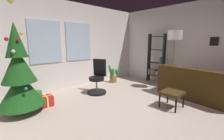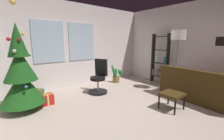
{
  "view_description": "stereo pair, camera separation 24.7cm",
  "coord_description": "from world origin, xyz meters",
  "px_view_note": "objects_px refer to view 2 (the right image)",
  "views": [
    {
      "loc": [
        -2.51,
        -1.76,
        1.51
      ],
      "look_at": [
        0.08,
        1.0,
        0.79
      ],
      "focal_mm": 24.08,
      "sensor_mm": 36.0,
      "label": 1
    },
    {
      "loc": [
        -2.32,
        -1.92,
        1.51
      ],
      "look_at": [
        0.08,
        1.0,
        0.79
      ],
      "focal_mm": 24.08,
      "sensor_mm": 36.0,
      "label": 2
    }
  ],
  "objects_px": {
    "footstool": "(172,95)",
    "bookshelf": "(160,62)",
    "holiday_tree": "(21,75)",
    "gift_box_green": "(37,94)",
    "couch": "(206,90)",
    "office_chair": "(99,80)",
    "floor_lamp": "(178,38)",
    "gift_box_red": "(47,99)",
    "potted_plant": "(116,76)"
  },
  "relations": [
    {
      "from": "couch",
      "to": "floor_lamp",
      "type": "distance_m",
      "value": 1.61
    },
    {
      "from": "holiday_tree",
      "to": "gift_box_red",
      "type": "bearing_deg",
      "value": -2.42
    },
    {
      "from": "bookshelf",
      "to": "potted_plant",
      "type": "distance_m",
      "value": 1.66
    },
    {
      "from": "holiday_tree",
      "to": "couch",
      "type": "bearing_deg",
      "value": -32.43
    },
    {
      "from": "holiday_tree",
      "to": "gift_box_green",
      "type": "xyz_separation_m",
      "value": [
        0.39,
        0.59,
        -0.67
      ]
    },
    {
      "from": "floor_lamp",
      "to": "couch",
      "type": "bearing_deg",
      "value": -98.64
    },
    {
      "from": "gift_box_red",
      "to": "floor_lamp",
      "type": "height_order",
      "value": "floor_lamp"
    },
    {
      "from": "office_chair",
      "to": "gift_box_red",
      "type": "bearing_deg",
      "value": 176.86
    },
    {
      "from": "footstool",
      "to": "holiday_tree",
      "type": "distance_m",
      "value": 3.33
    },
    {
      "from": "footstool",
      "to": "gift_box_red",
      "type": "distance_m",
      "value": 2.94
    },
    {
      "from": "gift_box_green",
      "to": "bookshelf",
      "type": "distance_m",
      "value": 4.13
    },
    {
      "from": "footstool",
      "to": "potted_plant",
      "type": "distance_m",
      "value": 2.55
    },
    {
      "from": "gift_box_green",
      "to": "office_chair",
      "type": "xyz_separation_m",
      "value": [
        1.56,
        -0.69,
        0.27
      ]
    },
    {
      "from": "floor_lamp",
      "to": "footstool",
      "type": "bearing_deg",
      "value": -154.05
    },
    {
      "from": "gift_box_red",
      "to": "bookshelf",
      "type": "height_order",
      "value": "bookshelf"
    },
    {
      "from": "gift_box_red",
      "to": "couch",
      "type": "bearing_deg",
      "value": -35.84
    },
    {
      "from": "floor_lamp",
      "to": "potted_plant",
      "type": "bearing_deg",
      "value": 112.92
    },
    {
      "from": "couch",
      "to": "bookshelf",
      "type": "bearing_deg",
      "value": 72.66
    },
    {
      "from": "holiday_tree",
      "to": "gift_box_green",
      "type": "bearing_deg",
      "value": 56.51
    },
    {
      "from": "gift_box_red",
      "to": "potted_plant",
      "type": "height_order",
      "value": "potted_plant"
    },
    {
      "from": "footstool",
      "to": "bookshelf",
      "type": "relative_size",
      "value": 0.26
    },
    {
      "from": "bookshelf",
      "to": "floor_lamp",
      "type": "height_order",
      "value": "floor_lamp"
    },
    {
      "from": "office_chair",
      "to": "floor_lamp",
      "type": "height_order",
      "value": "floor_lamp"
    },
    {
      "from": "floor_lamp",
      "to": "potted_plant",
      "type": "xyz_separation_m",
      "value": [
        -0.79,
        1.86,
        -1.34
      ]
    },
    {
      "from": "holiday_tree",
      "to": "gift_box_red",
      "type": "relative_size",
      "value": 7.92
    },
    {
      "from": "potted_plant",
      "to": "floor_lamp",
      "type": "bearing_deg",
      "value": -67.08
    },
    {
      "from": "gift_box_green",
      "to": "holiday_tree",
      "type": "bearing_deg",
      "value": -123.49
    },
    {
      "from": "office_chair",
      "to": "potted_plant",
      "type": "relative_size",
      "value": 1.51
    },
    {
      "from": "gift_box_red",
      "to": "gift_box_green",
      "type": "xyz_separation_m",
      "value": [
        -0.09,
        0.61,
        -0.01
      ]
    },
    {
      "from": "couch",
      "to": "office_chair",
      "type": "relative_size",
      "value": 2.05
    },
    {
      "from": "potted_plant",
      "to": "office_chair",
      "type": "bearing_deg",
      "value": -155.57
    },
    {
      "from": "gift_box_green",
      "to": "couch",
      "type": "bearing_deg",
      "value": -41.53
    },
    {
      "from": "floor_lamp",
      "to": "potted_plant",
      "type": "height_order",
      "value": "floor_lamp"
    },
    {
      "from": "office_chair",
      "to": "bookshelf",
      "type": "height_order",
      "value": "bookshelf"
    },
    {
      "from": "gift_box_green",
      "to": "office_chair",
      "type": "relative_size",
      "value": 0.4
    },
    {
      "from": "office_chair",
      "to": "footstool",
      "type": "bearing_deg",
      "value": -72.84
    },
    {
      "from": "gift_box_green",
      "to": "footstool",
      "type": "bearing_deg",
      "value": -50.85
    },
    {
      "from": "floor_lamp",
      "to": "gift_box_red",
      "type": "bearing_deg",
      "value": 157.33
    },
    {
      "from": "gift_box_red",
      "to": "bookshelf",
      "type": "bearing_deg",
      "value": -8.82
    },
    {
      "from": "couch",
      "to": "holiday_tree",
      "type": "xyz_separation_m",
      "value": [
        -3.74,
        2.37,
        0.49
      ]
    },
    {
      "from": "footstool",
      "to": "office_chair",
      "type": "relative_size",
      "value": 0.46
    },
    {
      "from": "office_chair",
      "to": "bookshelf",
      "type": "distance_m",
      "value": 2.42
    },
    {
      "from": "bookshelf",
      "to": "potted_plant",
      "type": "relative_size",
      "value": 2.69
    },
    {
      "from": "couch",
      "to": "holiday_tree",
      "type": "distance_m",
      "value": 4.45
    },
    {
      "from": "footstool",
      "to": "gift_box_red",
      "type": "bearing_deg",
      "value": 135.35
    },
    {
      "from": "holiday_tree",
      "to": "potted_plant",
      "type": "xyz_separation_m",
      "value": [
        3.09,
        0.42,
        -0.53
      ]
    },
    {
      "from": "footstool",
      "to": "office_chair",
      "type": "distance_m",
      "value": 2.07
    },
    {
      "from": "holiday_tree",
      "to": "floor_lamp",
      "type": "distance_m",
      "value": 4.22
    },
    {
      "from": "potted_plant",
      "to": "couch",
      "type": "bearing_deg",
      "value": -77.02
    },
    {
      "from": "couch",
      "to": "bookshelf",
      "type": "height_order",
      "value": "bookshelf"
    }
  ]
}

